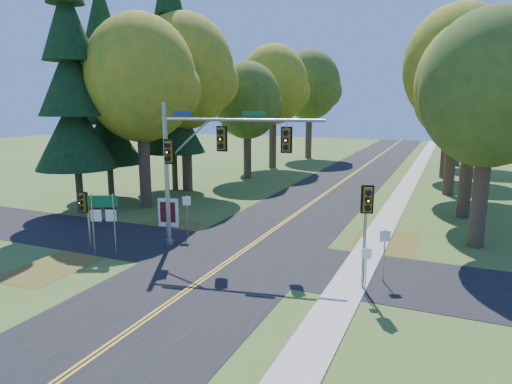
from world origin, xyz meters
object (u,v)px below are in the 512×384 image
at_px(traffic_mast, 204,156).
at_px(route_sign_cluster, 103,212).
at_px(info_kiosk, 168,213).
at_px(east_signal_pole, 367,211).

xyz_separation_m(traffic_mast, route_sign_cluster, (-4.26, -3.02, -2.76)).
xyz_separation_m(route_sign_cluster, info_kiosk, (-0.16, 6.03, -1.40)).
bearing_deg(info_kiosk, route_sign_cluster, -100.12).
bearing_deg(traffic_mast, route_sign_cluster, -155.36).
relative_size(east_signal_pole, route_sign_cluster, 1.39).
bearing_deg(east_signal_pole, info_kiosk, 140.68).
bearing_deg(route_sign_cluster, traffic_mast, 10.32).
distance_m(traffic_mast, route_sign_cluster, 5.91).
bearing_deg(info_kiosk, traffic_mast, -45.86).
distance_m(east_signal_pole, route_sign_cluster, 13.29).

